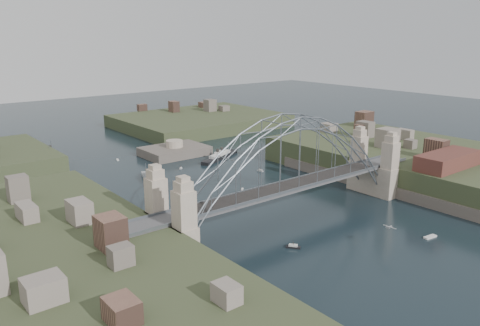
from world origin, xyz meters
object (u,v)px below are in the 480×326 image
bridge (290,169)px  ocean_liner (220,156)px  naval_cruiser_far (51,156)px  fort_island (175,156)px  naval_cruiser_near (148,179)px  wharf_shed (448,160)px

bridge → ocean_liner: bearing=68.9°
bridge → naval_cruiser_far: (-24.21, 92.25, -11.36)m
fort_island → naval_cruiser_far: bearing=148.4°
bridge → naval_cruiser_near: (-10.85, 47.45, -11.59)m
bridge → ocean_liner: 60.93m
naval_cruiser_far → wharf_shed: bearing=-57.3°
wharf_shed → naval_cruiser_far: (-68.21, 106.25, -9.04)m
wharf_shed → naval_cruiser_near: (-54.85, 61.45, -9.26)m
bridge → naval_cruiser_near: 50.03m
naval_cruiser_near → bridge: bearing=-77.1°
naval_cruiser_near → naval_cruiser_far: bearing=106.6°
bridge → wharf_shed: bridge is taller
wharf_shed → fort_island: bearing=110.9°
wharf_shed → ocean_liner: (-22.44, 69.81, -9.21)m
bridge → naval_cruiser_far: size_ratio=4.65×
wharf_shed → naval_cruiser_far: 126.58m
fort_island → naval_cruiser_far: size_ratio=1.22×
bridge → fort_island: size_ratio=3.82×
bridge → naval_cruiser_near: bearing=102.9°
bridge → fort_island: bridge is taller
naval_cruiser_near → naval_cruiser_far: (-13.36, 44.80, 0.23)m
bridge → naval_cruiser_far: bridge is taller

